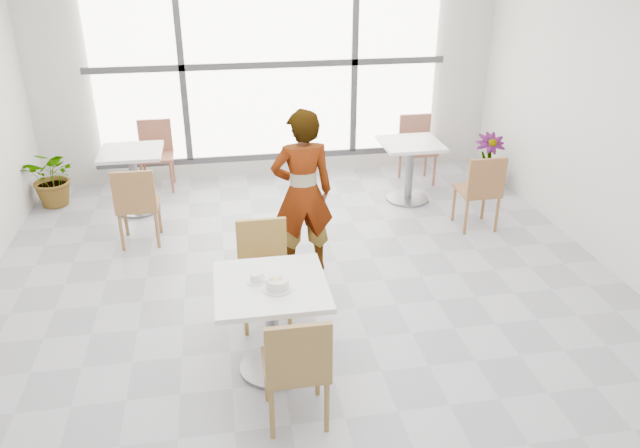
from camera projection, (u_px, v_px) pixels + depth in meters
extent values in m
plane|color=#9E9EA5|center=(314.00, 312.00, 5.34)|extent=(7.00, 7.00, 0.00)
plane|color=silver|center=(269.00, 64.00, 7.81)|extent=(6.00, 0.00, 6.00)
cube|color=white|center=(270.00, 64.00, 7.76)|extent=(4.40, 0.04, 2.40)
cube|color=#3F3F42|center=(270.00, 65.00, 7.73)|extent=(4.60, 0.05, 0.08)
cube|color=#3F3F42|center=(182.00, 68.00, 7.56)|extent=(0.08, 0.05, 2.40)
cube|color=#3F3F42|center=(355.00, 62.00, 7.90)|extent=(0.08, 0.05, 2.40)
cube|color=#3F3F42|center=(273.00, 156.00, 8.26)|extent=(4.60, 0.05, 0.08)
cube|color=white|center=(271.00, 286.00, 4.35)|extent=(0.80, 0.80, 0.04)
cylinder|color=slate|center=(272.00, 330.00, 4.51)|extent=(0.10, 0.10, 0.71)
cylinder|color=slate|center=(274.00, 366.00, 4.65)|extent=(0.52, 0.52, 0.03)
cube|color=olive|center=(295.00, 365.00, 4.02)|extent=(0.42, 0.42, 0.04)
cube|color=olive|center=(299.00, 354.00, 3.75)|extent=(0.42, 0.04, 0.42)
cylinder|color=olive|center=(318.00, 372.00, 4.31)|extent=(0.04, 0.04, 0.41)
cylinder|color=olive|center=(327.00, 407.00, 3.98)|extent=(0.04, 0.04, 0.41)
cylinder|color=olive|center=(267.00, 377.00, 4.25)|extent=(0.04, 0.04, 0.41)
cylinder|color=olive|center=(272.00, 413.00, 3.93)|extent=(0.04, 0.04, 0.41)
cube|color=#A17939|center=(265.00, 277.00, 5.05)|extent=(0.42, 0.42, 0.04)
cube|color=#A17939|center=(262.00, 242.00, 5.12)|extent=(0.42, 0.04, 0.42)
cylinder|color=#A17939|center=(246.00, 314.00, 4.96)|extent=(0.04, 0.04, 0.41)
cylinder|color=#A17939|center=(243.00, 291.00, 5.28)|extent=(0.04, 0.04, 0.41)
cylinder|color=#A17939|center=(290.00, 310.00, 5.02)|extent=(0.04, 0.04, 0.41)
cylinder|color=#A17939|center=(284.00, 287.00, 5.34)|extent=(0.04, 0.04, 0.41)
cylinder|color=silver|center=(278.00, 288.00, 4.27)|extent=(0.21, 0.21, 0.01)
cylinder|color=silver|center=(278.00, 283.00, 4.25)|extent=(0.16, 0.16, 0.07)
torus|color=silver|center=(278.00, 279.00, 4.24)|extent=(0.16, 0.16, 0.01)
cylinder|color=#C1BA82|center=(278.00, 284.00, 4.25)|extent=(0.14, 0.14, 0.05)
cylinder|color=#F7E49F|center=(275.00, 281.00, 4.22)|extent=(0.03, 0.03, 0.01)
cylinder|color=beige|center=(270.00, 279.00, 4.23)|extent=(0.03, 0.03, 0.02)
cylinder|color=#F6ED9E|center=(282.00, 281.00, 4.21)|extent=(0.03, 0.03, 0.01)
cylinder|color=beige|center=(280.00, 278.00, 4.24)|extent=(0.03, 0.03, 0.01)
cylinder|color=beige|center=(279.00, 277.00, 4.27)|extent=(0.03, 0.03, 0.02)
cylinder|color=beige|center=(275.00, 279.00, 4.24)|extent=(0.03, 0.03, 0.02)
cylinder|color=#EFE99A|center=(278.00, 279.00, 4.23)|extent=(0.03, 0.03, 0.02)
cylinder|color=#F5DF9E|center=(275.00, 280.00, 4.22)|extent=(0.03, 0.03, 0.02)
cylinder|color=beige|center=(279.00, 278.00, 4.24)|extent=(0.03, 0.03, 0.02)
cylinder|color=beige|center=(282.00, 280.00, 4.22)|extent=(0.03, 0.03, 0.02)
cylinder|color=#EEE599|center=(278.00, 280.00, 4.24)|extent=(0.03, 0.03, 0.02)
cylinder|color=beige|center=(281.00, 278.00, 4.25)|extent=(0.03, 0.03, 0.02)
cylinder|color=#F5E79E|center=(273.00, 278.00, 4.24)|extent=(0.03, 0.03, 0.02)
cylinder|color=beige|center=(280.00, 277.00, 4.26)|extent=(0.03, 0.03, 0.01)
cylinder|color=white|center=(256.00, 281.00, 4.36)|extent=(0.13, 0.13, 0.01)
cylinder|color=white|center=(256.00, 277.00, 4.34)|extent=(0.08, 0.08, 0.06)
torus|color=white|center=(262.00, 277.00, 4.35)|extent=(0.05, 0.01, 0.05)
cylinder|color=black|center=(256.00, 274.00, 4.33)|extent=(0.07, 0.07, 0.00)
cube|color=#BABBBF|center=(263.00, 281.00, 4.34)|extent=(0.09, 0.05, 0.00)
sphere|color=#BABBBF|center=(268.00, 280.00, 4.36)|extent=(0.02, 0.02, 0.02)
imported|color=black|center=(302.00, 193.00, 5.71)|extent=(0.61, 0.42, 1.61)
cube|color=silver|center=(131.00, 152.00, 7.02)|extent=(0.70, 0.70, 0.04)
cylinder|color=slate|center=(135.00, 182.00, 7.18)|extent=(0.10, 0.10, 0.71)
cylinder|color=slate|center=(139.00, 209.00, 7.33)|extent=(0.52, 0.52, 0.03)
cube|color=white|center=(411.00, 144.00, 7.30)|extent=(0.70, 0.70, 0.04)
cylinder|color=slate|center=(409.00, 173.00, 7.46)|extent=(0.10, 0.10, 0.71)
cylinder|color=slate|center=(407.00, 199.00, 7.61)|extent=(0.52, 0.52, 0.03)
cube|color=olive|center=(138.00, 205.00, 6.40)|extent=(0.42, 0.42, 0.04)
cube|color=olive|center=(134.00, 191.00, 6.14)|extent=(0.42, 0.04, 0.42)
cylinder|color=olive|center=(159.00, 216.00, 6.69)|extent=(0.04, 0.04, 0.41)
cylinder|color=olive|center=(157.00, 230.00, 6.37)|extent=(0.04, 0.04, 0.41)
cylinder|color=olive|center=(125.00, 218.00, 6.63)|extent=(0.04, 0.04, 0.41)
cylinder|color=olive|center=(122.00, 233.00, 6.31)|extent=(0.04, 0.04, 0.41)
cube|color=#995A43|center=(156.00, 157.00, 7.77)|extent=(0.42, 0.42, 0.04)
cube|color=#995A43|center=(155.00, 135.00, 7.84)|extent=(0.42, 0.04, 0.42)
cylinder|color=#995A43|center=(143.00, 179.00, 7.68)|extent=(0.04, 0.04, 0.41)
cylinder|color=#995A43|center=(145.00, 170.00, 8.00)|extent=(0.04, 0.04, 0.41)
cylinder|color=#995A43|center=(172.00, 178.00, 7.74)|extent=(0.04, 0.04, 0.41)
cylinder|color=#995A43|center=(173.00, 168.00, 8.06)|extent=(0.04, 0.04, 0.41)
cube|color=#915E36|center=(477.00, 191.00, 6.75)|extent=(0.42, 0.42, 0.04)
cube|color=#915E36|center=(487.00, 178.00, 6.48)|extent=(0.42, 0.04, 0.42)
cylinder|color=#915E36|center=(483.00, 202.00, 7.03)|extent=(0.04, 0.04, 0.41)
cylinder|color=#915E36|center=(497.00, 215.00, 6.71)|extent=(0.04, 0.04, 0.41)
cylinder|color=#915E36|center=(454.00, 204.00, 6.98)|extent=(0.04, 0.04, 0.41)
cylinder|color=#915E36|center=(466.00, 217.00, 6.66)|extent=(0.04, 0.04, 0.41)
cube|color=#9F624E|center=(418.00, 151.00, 7.99)|extent=(0.42, 0.42, 0.04)
cube|color=#9F624E|center=(415.00, 130.00, 8.06)|extent=(0.42, 0.04, 0.42)
cylinder|color=#9F624E|center=(408.00, 173.00, 7.90)|extent=(0.04, 0.04, 0.41)
cylinder|color=#9F624E|center=(400.00, 163.00, 8.22)|extent=(0.04, 0.04, 0.41)
cylinder|color=#9F624E|center=(434.00, 171.00, 7.96)|extent=(0.04, 0.04, 0.41)
cylinder|color=#9F624E|center=(425.00, 162.00, 8.28)|extent=(0.04, 0.04, 0.41)
imported|color=#41763F|center=(54.00, 177.00, 7.33)|extent=(0.77, 0.70, 0.72)
imported|color=#50853F|center=(487.00, 161.00, 7.89)|extent=(0.43, 0.43, 0.70)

